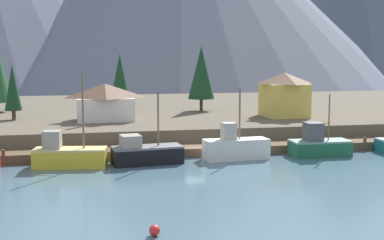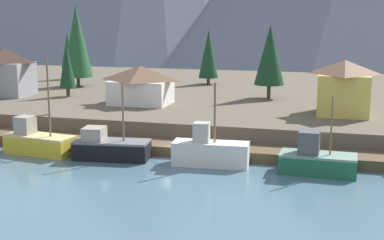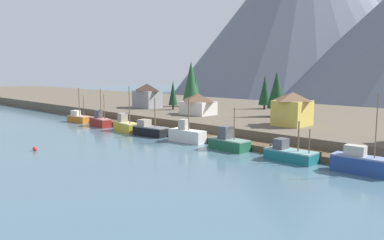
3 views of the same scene
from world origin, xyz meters
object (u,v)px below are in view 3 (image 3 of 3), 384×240
fishing_boat_teal (290,154)px  conifer_mid_right (265,90)px  house_yellow (292,109)px  conifer_near_left (196,87)px  fishing_boat_black (150,130)px  house_grey (147,95)px  fishing_boat_blue (361,163)px  fishing_boat_white (187,135)px  fishing_boat_yellow (126,126)px  conifer_mid_left (191,81)px  channel_buoy (35,149)px  fishing_boat_orange (78,118)px  fishing_boat_green (229,142)px  house_white (198,104)px  conifer_back_left (173,93)px  fishing_boat_red (100,121)px  conifer_near_right (277,90)px

fishing_boat_teal → conifer_mid_right: conifer_mid_right is taller
house_yellow → conifer_near_left: conifer_near_left is taller
fishing_boat_black → house_grey: 31.08m
fishing_boat_blue → conifer_near_left: conifer_near_left is taller
fishing_boat_black → house_yellow: bearing=30.3°
fishing_boat_black → fishing_boat_white: size_ratio=0.98×
fishing_boat_white → conifer_mid_right: size_ratio=0.87×
fishing_boat_yellow → conifer_mid_left: conifer_mid_left is taller
fishing_boat_white → channel_buoy: bearing=-122.3°
fishing_boat_white → conifer_mid_right: 39.84m
fishing_boat_orange → fishing_boat_teal: 57.94m
fishing_boat_green → house_grey: bearing=157.9°
fishing_boat_teal → house_grey: size_ratio=0.96×
fishing_boat_white → house_white: 21.33m
fishing_boat_orange → house_yellow: (49.12, 15.73, 4.58)m
fishing_boat_teal → conifer_mid_left: bearing=149.0°
fishing_boat_black → conifer_back_left: size_ratio=1.02×
fishing_boat_red → conifer_mid_left: 31.57m
conifer_back_left → fishing_boat_teal: bearing=-23.7°
conifer_mid_left → channel_buoy: conifer_mid_left is taller
fishing_boat_white → fishing_boat_black: bearing=178.0°
house_yellow → conifer_back_left: 36.76m
fishing_boat_red → conifer_near_left: size_ratio=1.03×
conifer_near_right → fishing_boat_yellow: bearing=-126.8°
fishing_boat_orange → fishing_boat_blue: 67.74m
fishing_boat_blue → channel_buoy: 47.52m
fishing_boat_teal → fishing_boat_blue: fishing_boat_blue is taller
house_white → conifer_near_left: size_ratio=0.93×
house_yellow → conifer_near_right: size_ratio=0.63×
house_grey → fishing_boat_red: bearing=-71.8°
fishing_boat_red → fishing_boat_white: bearing=8.5°
fishing_boat_orange → conifer_near_right: conifer_near_right is taller
fishing_boat_yellow → conifer_near_left: bearing=122.7°
conifer_near_right → fishing_boat_blue: bearing=-42.0°
conifer_back_left → fishing_boat_white: bearing=-38.5°
fishing_boat_blue → house_grey: 66.88m
fishing_boat_green → fishing_boat_blue: size_ratio=0.69×
conifer_near_left → house_yellow: bearing=-26.2°
fishing_boat_red → conifer_mid_right: size_ratio=0.97×
fishing_boat_red → conifer_near_right: (29.72, 25.69, 7.16)m
conifer_near_left → conifer_mid_left: (6.07, -8.25, 2.04)m
fishing_boat_green → conifer_mid_right: conifer_mid_right is taller
fishing_boat_white → fishing_boat_green: fishing_boat_white is taller
house_white → fishing_boat_teal: bearing=-26.5°
fishing_boat_black → conifer_mid_left: 37.06m
fishing_boat_white → house_grey: bearing=146.8°
fishing_boat_teal → conifer_near_right: conifer_near_right is taller
fishing_boat_white → conifer_near_right: size_ratio=0.77×
fishing_boat_white → fishing_boat_blue: 30.26m
fishing_boat_green → conifer_mid_right: (-18.94, 38.30, 6.20)m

